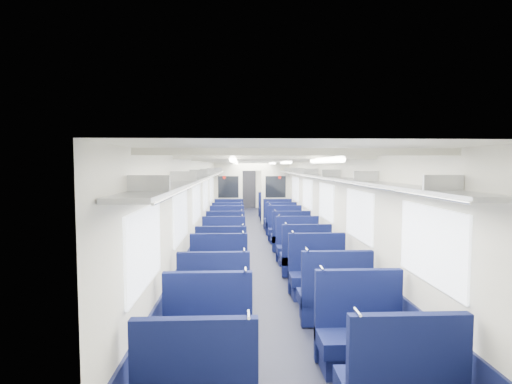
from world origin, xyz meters
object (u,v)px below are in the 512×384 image
Objects in this scene: end_door at (248,189)px; seat_17 at (281,224)px; seat_9 at (305,259)px; seat_5 at (334,300)px; seat_3 at (361,338)px; seat_2 at (207,342)px; seat_6 at (219,278)px; seat_8 at (221,262)px; seat_18 at (229,221)px; seat_4 at (214,301)px; seat_7 at (318,277)px; seat_19 at (278,220)px; seat_11 at (298,249)px; seat_10 at (224,249)px; seat_20 at (230,213)px; seat_14 at (227,231)px; seat_13 at (291,238)px; seat_15 at (285,231)px; seat_12 at (226,238)px; seat_22 at (231,210)px; seat_23 at (270,209)px; bulkhead at (252,191)px; seat_16 at (228,225)px; seat_21 at (272,213)px.

end_door is 1.85× the size of seat_17.
seat_17 is at bearing 90.00° from seat_9.
seat_3 is at bearing -90.00° from seat_5.
seat_2 and seat_6 have the same top height.
seat_2 is 1.00× the size of seat_8.
seat_2 is at bearing -90.00° from seat_18.
seat_4 and seat_7 have the same top height.
seat_3 and seat_19 have the same top height.
seat_10 is at bearing 178.81° from seat_11.
seat_10 is (0.00, 1.17, 0.00)m from seat_8.
seat_8 is (0.00, 2.20, 0.00)m from seat_4.
seat_8 is 7.81m from seat_20.
seat_17 is (0.00, 3.63, 0.00)m from seat_11.
seat_14 is 4.28m from seat_20.
seat_10 and seat_13 have the same top height.
seat_15 is at bearing 70.17° from seat_6.
seat_22 is (0.00, 6.57, 0.00)m from seat_12.
end_door is at bearing 96.78° from seat_19.
seat_13 is 1.00× the size of seat_14.
seat_23 is (0.00, 6.62, 0.00)m from seat_13.
seat_9 is 1.00× the size of seat_12.
seat_12 is 1.00× the size of seat_17.
bulkhead is 2.58× the size of seat_4.
seat_4 is 7.16m from seat_17.
seat_7 is (0.83, -13.74, -0.67)m from end_door.
seat_2 is 6.07m from seat_13.
seat_15 and seat_16 have the same top height.
seat_2 and seat_15 have the same top height.
seat_13 and seat_23 have the same top height.
seat_5 is 1.00× the size of seat_21.
seat_7 is 1.00× the size of seat_18.
seat_18 is at bearing 150.00° from seat_17.
seat_4 is at bearing -125.12° from seat_9.
seat_13 is at bearing -90.00° from seat_19.
seat_3 and seat_18 have the same top height.
seat_23 is at bearing 79.57° from seat_8.
bulkhead is 6.01m from seat_10.
seat_16 is at bearing -117.35° from seat_21.
seat_10 is (-1.66, 2.25, 0.00)m from seat_7.
seat_6 is 3.83m from seat_13.
end_door is 5.60m from bulkhead.
seat_8 is at bearing -115.07° from seat_15.
seat_5 is 1.00× the size of seat_6.
seat_11 is (0.00, 0.98, 0.00)m from seat_9.
seat_6 is at bearing 90.00° from seat_2.
bulkhead is 2.58× the size of seat_21.
seat_2 is 5.91m from seat_12.
seat_6 is 6.05m from seat_17.
seat_3 is (1.66, 0.02, 0.00)m from seat_2.
seat_13 is at bearing 90.00° from seat_11.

